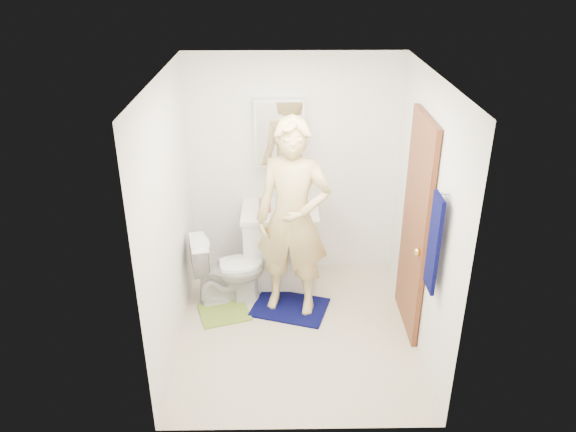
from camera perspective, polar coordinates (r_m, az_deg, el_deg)
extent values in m
cube|color=beige|center=(5.45, 0.86, -11.68)|extent=(2.20, 2.40, 0.02)
cube|color=white|center=(4.42, 1.08, 14.08)|extent=(2.20, 2.40, 0.02)
cube|color=white|center=(5.92, 0.61, 4.96)|extent=(2.20, 0.02, 2.40)
cube|color=white|center=(3.76, 1.52, -8.27)|extent=(2.20, 0.02, 2.40)
cube|color=white|center=(4.91, -12.11, -0.25)|extent=(0.02, 2.40, 2.40)
cube|color=white|center=(4.97, 13.85, -0.08)|extent=(0.02, 2.40, 2.40)
cube|color=white|center=(5.99, -0.80, -3.22)|extent=(0.75, 0.55, 0.80)
cube|color=white|center=(5.80, -0.82, 0.45)|extent=(0.79, 0.59, 0.05)
cylinder|color=white|center=(5.79, -0.82, 0.58)|extent=(0.40, 0.40, 0.03)
cylinder|color=silver|center=(5.93, -0.83, 1.94)|extent=(0.03, 0.03, 0.12)
cube|color=white|center=(5.73, -0.88, 8.45)|extent=(0.50, 0.12, 0.70)
cube|color=white|center=(5.67, -0.88, 8.26)|extent=(0.46, 0.01, 0.66)
cube|color=brown|center=(5.17, 12.78, -1.11)|extent=(0.05, 0.80, 2.05)
sphere|color=gold|center=(4.92, 13.04, -3.58)|extent=(0.07, 0.07, 0.07)
cube|color=#060941|center=(4.44, 14.61, -2.72)|extent=(0.03, 0.24, 0.80)
cylinder|color=silver|center=(4.27, 15.75, 2.25)|extent=(0.06, 0.02, 0.02)
imported|color=white|center=(5.70, -6.07, -5.35)|extent=(0.80, 0.57, 0.74)
cube|color=#060941|center=(5.74, 0.19, -9.27)|extent=(0.84, 0.71, 0.02)
cube|color=olive|center=(5.70, -6.47, -9.74)|extent=(0.57, 0.53, 0.02)
imported|color=#BC5759|center=(5.70, -2.39, 1.40)|extent=(0.13, 0.13, 0.21)
imported|color=#7E3E89|center=(5.86, 0.63, 1.48)|extent=(0.15, 0.15, 0.09)
imported|color=#D7BC79|center=(5.25, 0.49, -0.33)|extent=(0.80, 0.62, 1.95)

